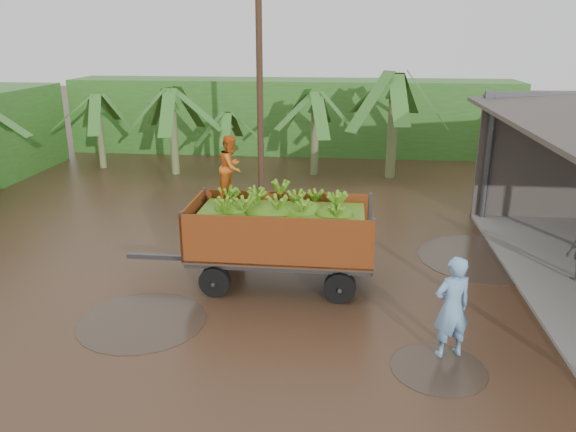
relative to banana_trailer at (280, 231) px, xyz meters
The scene contains 6 objects.
ground 1.50m from the banana_trailer, 10.87° to the right, with size 100.00×100.00×0.00m, color black.
hedge_north 15.93m from the banana_trailer, 94.70° to the left, with size 22.00×3.00×3.60m, color #2D661E.
banana_trailer is the anchor object (origin of this frame).
man_blue 4.60m from the banana_trailer, 39.35° to the right, with size 0.73×0.48×2.01m, color #72A2D1.
utility_pole 8.82m from the banana_trailer, 101.82° to the left, with size 1.20×0.24×8.00m.
banana_plants 8.63m from the banana_trailer, 119.72° to the left, with size 24.37×20.98×4.46m.
Camera 1 is at (0.82, -12.35, 5.84)m, focal length 35.00 mm.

